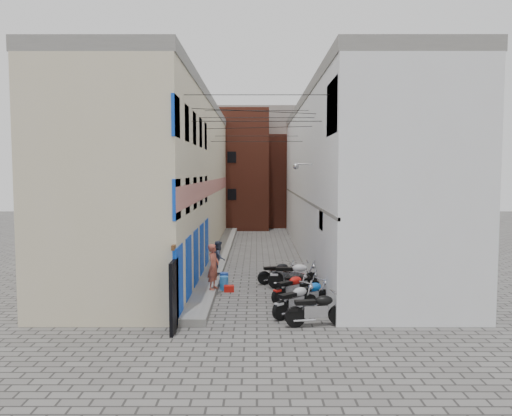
{
  "coord_description": "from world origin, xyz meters",
  "views": [
    {
      "loc": [
        -0.01,
        -15.31,
        4.9
      ],
      "look_at": [
        -0.03,
        10.17,
        3.0
      ],
      "focal_mm": 35.0,
      "sensor_mm": 36.0,
      "label": 1
    }
  ],
  "objects_px": {
    "water_jug_near": "(224,283)",
    "motorcycle_d": "(292,287)",
    "person_a": "(213,267)",
    "motorcycle_g": "(278,272)",
    "motorcycle_b": "(295,299)",
    "motorcycle_e": "(300,282)",
    "motorcycle_a": "(317,308)",
    "motorcycle_f": "(294,274)",
    "person_b": "(219,258)",
    "red_crate": "(229,289)",
    "water_jug_far": "(224,279)",
    "motorcycle_c": "(310,293)"
  },
  "relations": [
    {
      "from": "motorcycle_a",
      "to": "motorcycle_f",
      "type": "distance_m",
      "value": 5.06
    },
    {
      "from": "motorcycle_f",
      "to": "person_a",
      "type": "height_order",
      "value": "person_a"
    },
    {
      "from": "motorcycle_b",
      "to": "motorcycle_g",
      "type": "xyz_separation_m",
      "value": [
        -0.37,
        4.86,
        -0.05
      ]
    },
    {
      "from": "motorcycle_a",
      "to": "motorcycle_f",
      "type": "height_order",
      "value": "motorcycle_f"
    },
    {
      "from": "person_b",
      "to": "water_jug_far",
      "type": "bearing_deg",
      "value": -160.33
    },
    {
      "from": "motorcycle_g",
      "to": "person_b",
      "type": "xyz_separation_m",
      "value": [
        -2.63,
        0.7,
        0.48
      ]
    },
    {
      "from": "motorcycle_e",
      "to": "motorcycle_g",
      "type": "bearing_deg",
      "value": -171.22
    },
    {
      "from": "motorcycle_g",
      "to": "person_b",
      "type": "relative_size",
      "value": 1.2
    },
    {
      "from": "motorcycle_b",
      "to": "water_jug_near",
      "type": "relative_size",
      "value": 3.66
    },
    {
      "from": "motorcycle_g",
      "to": "person_a",
      "type": "xyz_separation_m",
      "value": [
        -2.63,
        -2.06,
        0.61
      ]
    },
    {
      "from": "motorcycle_b",
      "to": "person_b",
      "type": "distance_m",
      "value": 6.34
    },
    {
      "from": "motorcycle_d",
      "to": "motorcycle_g",
      "type": "bearing_deg",
      "value": 146.19
    },
    {
      "from": "person_b",
      "to": "water_jug_far",
      "type": "distance_m",
      "value": 1.42
    },
    {
      "from": "motorcycle_f",
      "to": "water_jug_far",
      "type": "bearing_deg",
      "value": -97.28
    },
    {
      "from": "person_b",
      "to": "red_crate",
      "type": "height_order",
      "value": "person_b"
    },
    {
      "from": "motorcycle_e",
      "to": "person_a",
      "type": "bearing_deg",
      "value": -101.26
    },
    {
      "from": "motorcycle_a",
      "to": "person_a",
      "type": "xyz_separation_m",
      "value": [
        -3.6,
        3.9,
        0.55
      ]
    },
    {
      "from": "water_jug_near",
      "to": "motorcycle_d",
      "type": "bearing_deg",
      "value": -34.83
    },
    {
      "from": "motorcycle_c",
      "to": "motorcycle_f",
      "type": "relative_size",
      "value": 0.89
    },
    {
      "from": "motorcycle_b",
      "to": "person_a",
      "type": "bearing_deg",
      "value": -174.36
    },
    {
      "from": "motorcycle_b",
      "to": "motorcycle_c",
      "type": "xyz_separation_m",
      "value": [
        0.6,
        0.87,
        -0.03
      ]
    },
    {
      "from": "person_b",
      "to": "water_jug_far",
      "type": "height_order",
      "value": "person_b"
    },
    {
      "from": "motorcycle_e",
      "to": "motorcycle_f",
      "type": "xyz_separation_m",
      "value": [
        -0.17,
        1.0,
        0.13
      ]
    },
    {
      "from": "motorcycle_a",
      "to": "water_jug_far",
      "type": "bearing_deg",
      "value": -157.81
    },
    {
      "from": "motorcycle_b",
      "to": "water_jug_near",
      "type": "distance_m",
      "value": 4.6
    },
    {
      "from": "water_jug_near",
      "to": "water_jug_far",
      "type": "bearing_deg",
      "value": 93.26
    },
    {
      "from": "motorcycle_c",
      "to": "water_jug_near",
      "type": "relative_size",
      "value": 3.5
    },
    {
      "from": "motorcycle_f",
      "to": "person_a",
      "type": "bearing_deg",
      "value": -69.48
    },
    {
      "from": "person_b",
      "to": "water_jug_far",
      "type": "relative_size",
      "value": 2.67
    },
    {
      "from": "motorcycle_b",
      "to": "red_crate",
      "type": "distance_m",
      "value": 4.21
    },
    {
      "from": "motorcycle_b",
      "to": "motorcycle_g",
      "type": "bearing_deg",
      "value": 143.07
    },
    {
      "from": "motorcycle_d",
      "to": "motorcycle_g",
      "type": "xyz_separation_m",
      "value": [
        -0.38,
        2.97,
        -0.03
      ]
    },
    {
      "from": "motorcycle_b",
      "to": "water_jug_near",
      "type": "xyz_separation_m",
      "value": [
        -2.66,
        3.74,
        -0.31
      ]
    },
    {
      "from": "motorcycle_c",
      "to": "person_a",
      "type": "distance_m",
      "value": 4.13
    },
    {
      "from": "motorcycle_d",
      "to": "person_b",
      "type": "distance_m",
      "value": 4.77
    },
    {
      "from": "motorcycle_a",
      "to": "person_a",
      "type": "relative_size",
      "value": 1.15
    },
    {
      "from": "motorcycle_c",
      "to": "red_crate",
      "type": "xyz_separation_m",
      "value": [
        -3.03,
        2.54,
        -0.44
      ]
    },
    {
      "from": "motorcycle_c",
      "to": "water_jug_far",
      "type": "xyz_separation_m",
      "value": [
        -3.29,
        3.51,
        -0.27
      ]
    },
    {
      "from": "person_a",
      "to": "motorcycle_g",
      "type": "bearing_deg",
      "value": -35.77
    },
    {
      "from": "motorcycle_d",
      "to": "water_jug_far",
      "type": "bearing_deg",
      "value": -173.8
    },
    {
      "from": "motorcycle_b",
      "to": "motorcycle_a",
      "type": "bearing_deg",
      "value": -12.63
    },
    {
      "from": "motorcycle_a",
      "to": "person_a",
      "type": "bearing_deg",
      "value": -146.08
    },
    {
      "from": "motorcycle_g",
      "to": "motorcycle_a",
      "type": "bearing_deg",
      "value": -8.27
    },
    {
      "from": "red_crate",
      "to": "water_jug_far",
      "type": "bearing_deg",
      "value": 105.13
    },
    {
      "from": "motorcycle_b",
      "to": "motorcycle_e",
      "type": "bearing_deg",
      "value": 130.61
    },
    {
      "from": "motorcycle_a",
      "to": "motorcycle_f",
      "type": "xyz_separation_m",
      "value": [
        -0.35,
        5.05,
        0.03
      ]
    },
    {
      "from": "person_a",
      "to": "red_crate",
      "type": "distance_m",
      "value": 1.32
    },
    {
      "from": "motorcycle_a",
      "to": "motorcycle_e",
      "type": "xyz_separation_m",
      "value": [
        -0.18,
        4.04,
        -0.09
      ]
    },
    {
      "from": "motorcycle_a",
      "to": "water_jug_far",
      "type": "relative_size",
      "value": 3.6
    },
    {
      "from": "red_crate",
      "to": "person_b",
      "type": "bearing_deg",
      "value": 104.88
    }
  ]
}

